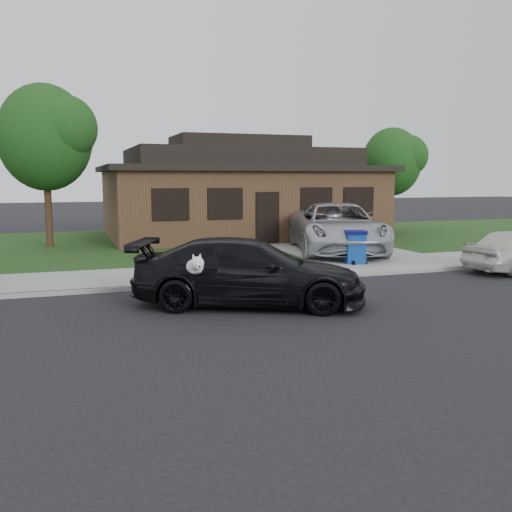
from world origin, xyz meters
name	(u,v)px	position (x,y,z in m)	size (l,w,h in m)	color
ground	(267,314)	(0.00, 0.00, 0.00)	(120.00, 120.00, 0.00)	black
sidewalk	(209,274)	(0.00, 5.00, 0.06)	(60.00, 3.00, 0.12)	gray
curb	(223,283)	(0.00, 3.50, 0.06)	(60.00, 0.12, 0.12)	gray
lawn	(163,244)	(0.00, 13.00, 0.07)	(60.00, 13.00, 0.13)	#193814
driveway	(321,246)	(6.00, 10.00, 0.07)	(4.50, 13.00, 0.14)	gray
sedan	(249,272)	(-0.09, 0.96, 0.75)	(5.61, 3.99, 1.51)	black
minivan	(337,228)	(5.57, 7.82, 1.04)	(2.97, 6.45, 1.79)	#BABCC2
recycling_bin	(355,247)	(4.83, 5.04, 0.66)	(0.80, 0.80, 1.07)	navy
house	(239,193)	(4.00, 15.00, 2.13)	(12.60, 8.60, 4.65)	#422B1C
tree_0	(49,136)	(-4.34, 12.88, 4.48)	(3.78, 3.60, 6.34)	#332114
tree_1	(395,161)	(12.14, 14.40, 3.71)	(3.15, 3.00, 5.25)	#332114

